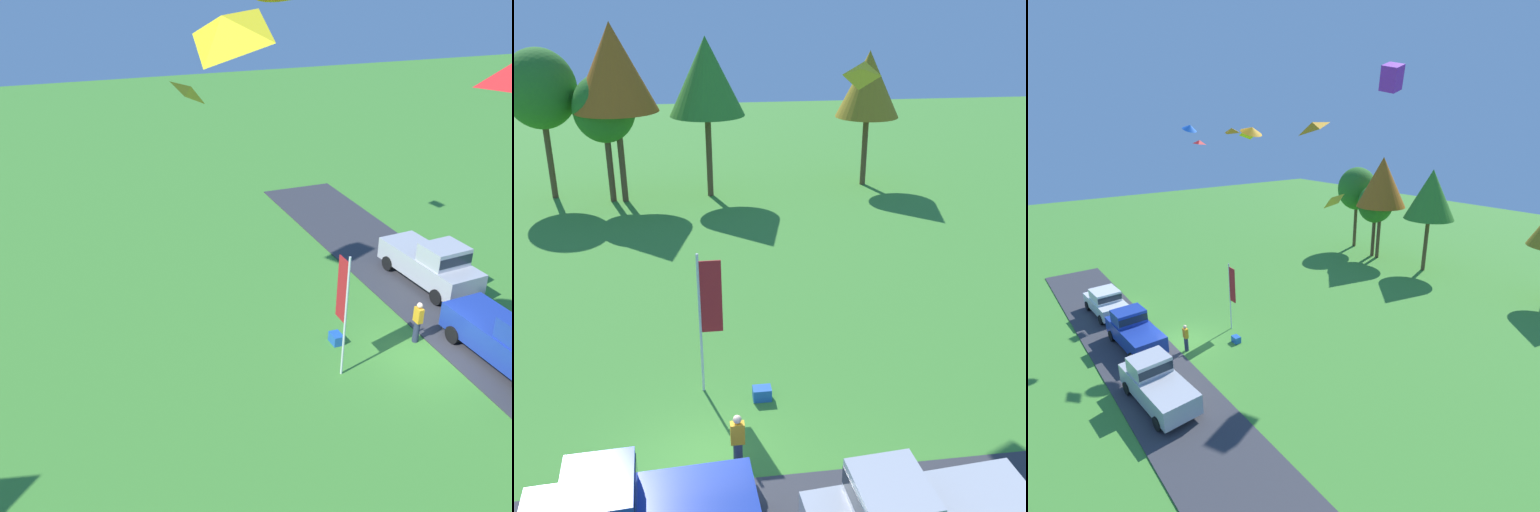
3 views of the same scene
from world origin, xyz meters
The scene contains 10 objects.
ground_plane centered at (0.00, 0.00, 0.00)m, with size 120.00×120.00×0.00m, color #478E33.
person_beside_suv centered at (0.97, -0.20, 0.88)m, with size 0.36×0.24×1.71m.
tree_lone_near centered at (-8.21, 24.49, 6.48)m, with size 4.17×4.17×8.80m.
tree_center_back centered at (-4.58, 23.30, 5.48)m, with size 3.53×3.53×7.46m.
tree_left_of_center centered at (-3.86, 23.21, 7.73)m, with size 4.82×4.82×10.17m.
tree_far_right centered at (1.29, 23.66, 7.12)m, with size 4.44×4.44×9.37m.
tree_right_of_center centered at (11.32, 24.79, 6.37)m, with size 3.98×3.98×8.40m.
flag_banner centered at (0.42, 3.39, 2.92)m, with size 0.71×0.08×4.62m.
cooler_box centered at (1.94, 2.69, 0.20)m, with size 0.56×0.40×0.40m, color blue.
kite_diamond_over_trees centered at (5.68, 6.92, 9.07)m, with size 0.90×1.01×0.26m, color yellow.
Camera 2 is at (0.16, -12.27, 11.21)m, focal length 42.00 mm.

